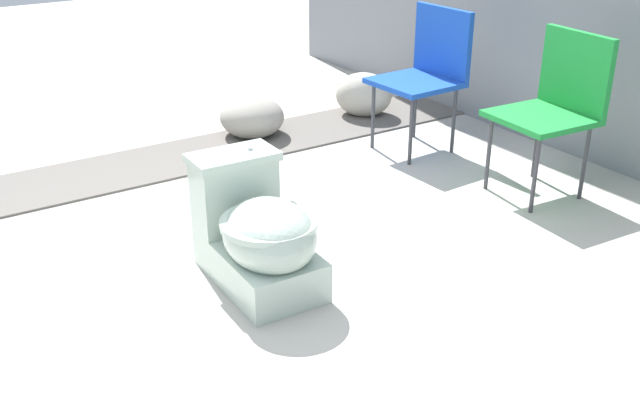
# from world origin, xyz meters

# --- Properties ---
(ground_plane) EXTENTS (14.00, 14.00, 0.00)m
(ground_plane) POSITION_xyz_m (0.00, 0.00, 0.00)
(ground_plane) COLOR #B7B2A8
(gravel_strip) EXTENTS (0.56, 8.00, 0.01)m
(gravel_strip) POSITION_xyz_m (-1.25, 0.50, 0.01)
(gravel_strip) COLOR #605B56
(gravel_strip) RESTS_ON ground
(toilet) EXTENTS (0.64, 0.40, 0.52)m
(toilet) POSITION_xyz_m (0.25, 0.18, 0.22)
(toilet) COLOR #B2C6B7
(toilet) RESTS_ON ground
(folding_chair_left) EXTENTS (0.46, 0.46, 0.83)m
(folding_chair_left) POSITION_xyz_m (-0.63, 1.80, 0.51)
(folding_chair_left) COLOR #1947B2
(folding_chair_left) RESTS_ON ground
(folding_chair_middle) EXTENTS (0.47, 0.47, 0.83)m
(folding_chair_middle) POSITION_xyz_m (0.23, 1.92, 0.51)
(folding_chair_middle) COLOR #1E8C38
(folding_chair_middle) RESTS_ON ground
(boulder_near) EXTENTS (0.49, 0.49, 0.30)m
(boulder_near) POSITION_xyz_m (-1.32, 1.84, 0.15)
(boulder_near) COLOR #ADA899
(boulder_near) RESTS_ON ground
(boulder_far) EXTENTS (0.47, 0.45, 0.26)m
(boulder_far) POSITION_xyz_m (-1.37, 1.00, 0.13)
(boulder_far) COLOR gray
(boulder_far) RESTS_ON ground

